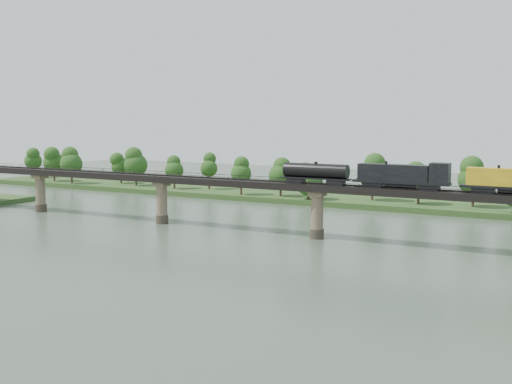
% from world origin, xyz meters
% --- Properties ---
extents(ground, '(400.00, 400.00, 0.00)m').
position_xyz_m(ground, '(0.00, 0.00, 0.00)').
color(ground, '#3A4A3B').
rests_on(ground, ground).
extents(far_bank, '(300.00, 24.00, 1.60)m').
position_xyz_m(far_bank, '(0.00, 85.00, 0.80)').
color(far_bank, '#2A481C').
rests_on(far_bank, ground).
extents(bridge, '(236.00, 30.00, 11.50)m').
position_xyz_m(bridge, '(0.00, 30.00, 5.46)').
color(bridge, '#473A2D').
rests_on(bridge, ground).
extents(bridge_superstructure, '(220.00, 4.90, 0.75)m').
position_xyz_m(bridge_superstructure, '(0.00, 30.00, 11.79)').
color(bridge_superstructure, black).
rests_on(bridge_superstructure, bridge).
extents(far_treeline, '(289.06, 17.54, 13.60)m').
position_xyz_m(far_treeline, '(-8.21, 80.52, 8.83)').
color(far_treeline, '#382619').
rests_on(far_treeline, far_bank).
extents(freight_train, '(76.67, 2.99, 5.28)m').
position_xyz_m(freight_train, '(31.64, 30.00, 14.02)').
color(freight_train, black).
rests_on(freight_train, bridge).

